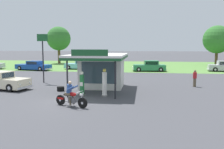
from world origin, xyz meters
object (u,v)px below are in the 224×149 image
Objects in this scene: bystander_chatting_near_pumps at (96,69)px; roadside_pole_sign at (43,50)px; gas_pump_offside at (104,84)px; motorcycle_with_rider at (71,96)px; featured_classic_sedan at (1,81)px; gas_pump_nearside at (82,85)px; parked_car_back_row_centre_left at (150,66)px; parked_car_back_row_centre at (81,65)px; spare_tire_stack at (61,89)px; parked_car_back_row_right at (34,66)px; bystander_standing_back_lot at (195,78)px.

roadside_pole_sign is at bearing -120.11° from bystander_chatting_near_pumps.
gas_pump_offside reaches higher than motorcycle_with_rider.
featured_classic_sedan is 12.45m from bystander_chatting_near_pumps.
gas_pump_nearside reaches higher than motorcycle_with_rider.
parked_car_back_row_centre is at bearing 172.16° from parked_car_back_row_centre_left.
parked_car_back_row_centre is (-5.48, 22.84, 0.01)m from motorcycle_with_rider.
spare_tire_stack is at bearing 144.78° from gas_pump_nearside.
parked_car_back_row_centre is at bearing 18.31° from parked_car_back_row_right.
bystander_chatting_near_pumps is 2.56× the size of spare_tire_stack.
parked_car_back_row_centre_left reaches higher than spare_tire_stack.
parked_car_back_row_centre_left is at bearing 38.70° from bystander_chatting_near_pumps.
gas_pump_nearside is 0.34× the size of featured_classic_sedan.
gas_pump_nearside is 0.35× the size of parked_car_back_row_centre.
gas_pump_nearside is 0.32× the size of parked_car_back_row_right.
gas_pump_offside is 20.88m from parked_car_back_row_centre.
gas_pump_nearside is 0.89× the size of gas_pump_offside.
parked_car_back_row_centre_left is (5.29, 21.35, 0.06)m from motorcycle_with_rider.
gas_pump_nearside is 8.31m from roadside_pole_sign.
parked_car_back_row_centre_left is 3.24× the size of bystander_chatting_near_pumps.
bystander_standing_back_lot is at bearing 29.43° from gas_pump_nearside.
bystander_chatting_near_pumps is at bearing 96.68° from gas_pump_nearside.
parked_car_back_row_centre is 1.07× the size of roadside_pole_sign.
parked_car_back_row_centre is 1.05× the size of parked_car_back_row_centre_left.
parked_car_back_row_right is 24.63m from bystander_standing_back_lot.
parked_car_back_row_right is at bearing 150.31° from bystander_standing_back_lot.
bystander_standing_back_lot is at bearing 34.71° from gas_pump_offside.
motorcycle_with_rider is 5.34m from spare_tire_stack.
gas_pump_offside is 0.38× the size of featured_classic_sedan.
gas_pump_offside is 1.35× the size of bystander_chatting_near_pumps.
gas_pump_nearside is at bearing -106.60° from parked_car_back_row_centre_left.
parked_car_back_row_right reaches higher than spare_tire_stack.
gas_pump_offside is 0.42× the size of roadside_pole_sign.
motorcycle_with_rider is at bearing -84.20° from bystander_chatting_near_pumps.
spare_tire_stack is (9.97, -15.81, -0.47)m from parked_car_back_row_right.
parked_car_back_row_right is 3.79× the size of bystander_chatting_near_pumps.
parked_car_back_row_centre is at bearing 89.37° from roadside_pole_sign.
parked_car_back_row_right is at bearing 106.25° from featured_classic_sedan.
featured_classic_sedan reaches higher than parked_car_back_row_centre.
gas_pump_nearside is 12.73m from bystander_chatting_near_pumps.
featured_classic_sedan is 5.47m from spare_tire_stack.
motorcycle_with_rider is at bearing -76.52° from parked_car_back_row_centre.
parked_car_back_row_right is 13.73m from roadside_pole_sign.
motorcycle_with_rider is 1.45× the size of bystander_chatting_near_pumps.
bystander_standing_back_lot is at bearing -44.86° from parked_car_back_row_centre.
bystander_standing_back_lot is (14.54, -14.47, 0.14)m from parked_car_back_row_centre.
bystander_standing_back_lot is (10.67, -7.46, -0.00)m from bystander_chatting_near_pumps.
parked_car_back_row_centre is at bearing 135.14° from bystander_standing_back_lot.
motorcycle_with_rider is 3.70× the size of spare_tire_stack.
gas_pump_nearside is 10.55m from bystander_standing_back_lot.
parked_car_back_row_centre is 10.87m from parked_car_back_row_centre_left.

